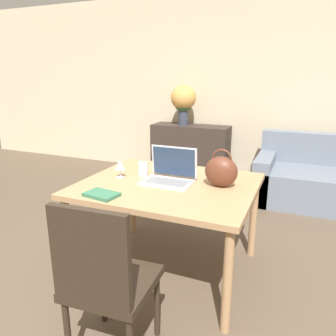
{
  "coord_description": "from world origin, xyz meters",
  "views": [
    {
      "loc": [
        0.98,
        -1.56,
        1.55
      ],
      "look_at": [
        0.05,
        0.62,
        0.87
      ],
      "focal_mm": 35.0,
      "sensor_mm": 36.0,
      "label": 1
    }
  ],
  "objects": [
    {
      "name": "ground_plane",
      "position": [
        0.0,
        0.0,
        0.0
      ],
      "size": [
        14.0,
        14.0,
        0.0
      ],
      "primitive_type": "plane",
      "color": "brown"
    },
    {
      "name": "wall_back",
      "position": [
        0.0,
        3.39,
        1.35
      ],
      "size": [
        10.0,
        0.06,
        2.7
      ],
      "color": "beige",
      "rests_on": "ground_plane"
    },
    {
      "name": "dining_table",
      "position": [
        0.05,
        0.62,
        0.67
      ],
      "size": [
        1.3,
        1.1,
        0.75
      ],
      "color": "#A87F56",
      "rests_on": "ground_plane"
    },
    {
      "name": "chair",
      "position": [
        0.1,
        -0.33,
        0.54
      ],
      "size": [
        0.47,
        0.47,
        0.97
      ],
      "rotation": [
        0.0,
        0.0,
        0.06
      ],
      "color": "#2D2319",
      "rests_on": "ground_plane"
    },
    {
      "name": "couch",
      "position": [
        1.18,
        2.71,
        0.28
      ],
      "size": [
        1.45,
        0.94,
        0.82
      ],
      "color": "slate",
      "rests_on": "ground_plane"
    },
    {
      "name": "sideboard",
      "position": [
        -0.62,
        3.09,
        0.4
      ],
      "size": [
        1.17,
        0.4,
        0.81
      ],
      "color": "#332823",
      "rests_on": "ground_plane"
    },
    {
      "name": "laptop",
      "position": [
        0.05,
        0.68,
        0.82
      ],
      "size": [
        0.38,
        0.28,
        0.26
      ],
      "color": "silver",
      "rests_on": "dining_table"
    },
    {
      "name": "drinking_glass",
      "position": [
        -0.21,
        0.72,
        0.8
      ],
      "size": [
        0.08,
        0.08,
        0.11
      ],
      "color": "silver",
      "rests_on": "dining_table"
    },
    {
      "name": "wine_glass",
      "position": [
        -0.36,
        0.6,
        0.85
      ],
      "size": [
        0.08,
        0.08,
        0.14
      ],
      "color": "silver",
      "rests_on": "dining_table"
    },
    {
      "name": "handbag",
      "position": [
        0.44,
        0.71,
        0.87
      ],
      "size": [
        0.24,
        0.16,
        0.29
      ],
      "color": "#592D1E",
      "rests_on": "dining_table"
    },
    {
      "name": "flower_vase",
      "position": [
        -0.73,
        3.05,
        1.18
      ],
      "size": [
        0.37,
        0.37,
        0.6
      ],
      "color": "#333847",
      "rests_on": "sideboard"
    },
    {
      "name": "book",
      "position": [
        -0.26,
        0.19,
        0.76
      ],
      "size": [
        0.25,
        0.18,
        0.02
      ],
      "rotation": [
        0.0,
        0.0,
        -0.15
      ],
      "color": "#336B4C",
      "rests_on": "dining_table"
    }
  ]
}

